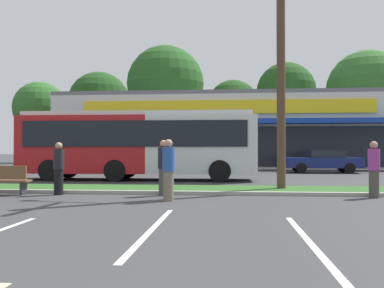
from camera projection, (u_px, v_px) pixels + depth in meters
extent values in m
cube|color=#2D5B23|center=(174.00, 189.00, 14.77)|extent=(56.00, 2.20, 0.12)
cube|color=#99968C|center=(169.00, 193.00, 13.55)|extent=(56.00, 0.24, 0.12)
cube|color=silver|center=(152.00, 229.00, 7.67)|extent=(0.12, 4.80, 0.01)
cube|color=silver|center=(310.00, 243.00, 6.56)|extent=(0.12, 4.80, 0.01)
cube|color=beige|center=(226.00, 134.00, 35.94)|extent=(26.78, 10.56, 5.61)
cube|color=black|center=(226.00, 146.00, 30.63)|extent=(22.50, 0.08, 2.92)
cube|color=#14389E|center=(226.00, 122.00, 30.00)|extent=(25.18, 1.40, 0.35)
cube|color=yellow|center=(226.00, 107.00, 30.63)|extent=(21.43, 0.16, 1.01)
cube|color=slate|center=(226.00, 100.00, 35.98)|extent=(26.78, 10.56, 0.30)
cylinder|color=#473323|center=(40.00, 145.00, 45.74)|extent=(0.44, 0.44, 3.89)
sphere|color=#2D6026|center=(40.00, 108.00, 45.80)|extent=(5.74, 5.74, 5.74)
cylinder|color=#473323|center=(99.00, 144.00, 48.68)|extent=(0.44, 0.44, 4.18)
sphere|color=#1E4719|center=(99.00, 103.00, 48.74)|extent=(7.25, 7.25, 7.25)
cylinder|color=#473323|center=(165.00, 138.00, 43.61)|extent=(0.44, 0.44, 5.30)
sphere|color=#23511E|center=(165.00, 84.00, 43.68)|extent=(8.05, 8.05, 8.05)
cylinder|color=#473323|center=(233.00, 144.00, 46.08)|extent=(0.44, 0.44, 4.14)
sphere|color=#1E4719|center=(233.00, 106.00, 46.13)|extent=(5.75, 5.75, 5.75)
cylinder|color=#473323|center=(286.00, 139.00, 43.42)|extent=(0.44, 0.44, 5.18)
sphere|color=#1E4719|center=(286.00, 92.00, 43.48)|extent=(6.14, 6.14, 6.14)
cylinder|color=#473323|center=(367.00, 142.00, 43.40)|extent=(0.44, 0.44, 4.53)
sphere|color=#2D6026|center=(367.00, 90.00, 43.46)|extent=(8.32, 8.32, 8.32)
cylinder|color=#4C3826|center=(281.00, 28.00, 14.58)|extent=(0.30, 0.30, 11.48)
cube|color=#AD191E|center=(88.00, 145.00, 20.28)|extent=(6.18, 2.61, 2.70)
cube|color=silver|center=(202.00, 145.00, 19.84)|extent=(5.06, 2.60, 2.70)
cube|color=silver|center=(139.00, 115.00, 20.10)|extent=(10.77, 2.40, 0.20)
cube|color=black|center=(133.00, 134.00, 18.79)|extent=(10.30, 0.16, 1.19)
cube|color=black|center=(256.00, 138.00, 19.64)|extent=(0.08, 2.17, 1.51)
cylinder|color=black|center=(220.00, 169.00, 20.93)|extent=(1.00, 0.31, 1.00)
cylinder|color=black|center=(220.00, 171.00, 18.59)|extent=(1.00, 0.31, 1.00)
cylinder|color=black|center=(127.00, 168.00, 21.30)|extent=(1.00, 0.31, 1.00)
cylinder|color=black|center=(115.00, 171.00, 18.96)|extent=(1.00, 0.31, 1.00)
cylinder|color=black|center=(69.00, 168.00, 21.54)|extent=(1.00, 0.31, 1.00)
cylinder|color=black|center=(50.00, 170.00, 19.21)|extent=(1.00, 0.31, 1.00)
cube|color=brown|center=(6.00, 181.00, 13.53)|extent=(1.60, 0.45, 0.06)
cube|color=brown|center=(2.00, 173.00, 13.34)|extent=(1.60, 0.06, 0.44)
cube|color=#333338|center=(23.00, 188.00, 13.48)|extent=(0.08, 0.36, 0.45)
cube|color=navy|center=(322.00, 163.00, 26.12)|extent=(4.65, 1.73, 0.63)
cube|color=black|center=(326.00, 154.00, 26.11)|extent=(2.09, 1.52, 0.46)
cylinder|color=black|center=(301.00, 168.00, 25.43)|extent=(0.64, 0.22, 0.64)
cylinder|color=black|center=(297.00, 167.00, 27.06)|extent=(0.64, 0.22, 0.64)
cylinder|color=black|center=(350.00, 168.00, 25.17)|extent=(0.64, 0.22, 0.64)
cylinder|color=black|center=(342.00, 167.00, 26.81)|extent=(0.64, 0.22, 0.64)
cube|color=silver|center=(181.00, 161.00, 27.16)|extent=(4.24, 1.90, 0.78)
cube|color=black|center=(184.00, 151.00, 27.15)|extent=(1.91, 1.67, 0.50)
cylinder|color=black|center=(159.00, 168.00, 26.37)|extent=(0.64, 0.22, 0.64)
cylinder|color=black|center=(163.00, 166.00, 28.17)|extent=(0.64, 0.22, 0.64)
cylinder|color=black|center=(200.00, 168.00, 26.14)|extent=(0.64, 0.22, 0.64)
cylinder|color=black|center=(202.00, 167.00, 27.94)|extent=(0.64, 0.22, 0.64)
cylinder|color=#726651|center=(168.00, 186.00, 11.86)|extent=(0.30, 0.30, 0.85)
cylinder|color=#264C99|center=(168.00, 159.00, 11.87)|extent=(0.35, 0.35, 0.67)
sphere|color=tan|center=(168.00, 143.00, 11.87)|extent=(0.23, 0.23, 0.23)
cylinder|color=#47423D|center=(374.00, 184.00, 12.64)|extent=(0.30, 0.30, 0.83)
cylinder|color=#99338C|center=(374.00, 160.00, 12.65)|extent=(0.35, 0.35, 0.66)
sphere|color=tan|center=(374.00, 145.00, 12.65)|extent=(0.23, 0.23, 0.23)
cylinder|color=black|center=(59.00, 182.00, 13.49)|extent=(0.29, 0.29, 0.82)
cylinder|color=black|center=(59.00, 159.00, 13.50)|extent=(0.34, 0.34, 0.65)
sphere|color=tan|center=(59.00, 146.00, 13.51)|extent=(0.23, 0.23, 0.23)
cylinder|color=#47423D|center=(163.00, 182.00, 13.26)|extent=(0.30, 0.30, 0.86)
cylinder|color=black|center=(163.00, 158.00, 13.27)|extent=(0.36, 0.36, 0.68)
sphere|color=tan|center=(163.00, 144.00, 13.27)|extent=(0.24, 0.24, 0.24)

